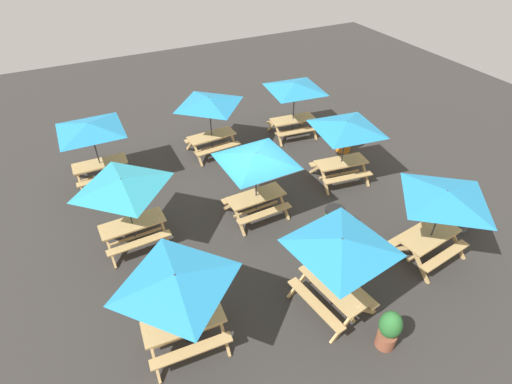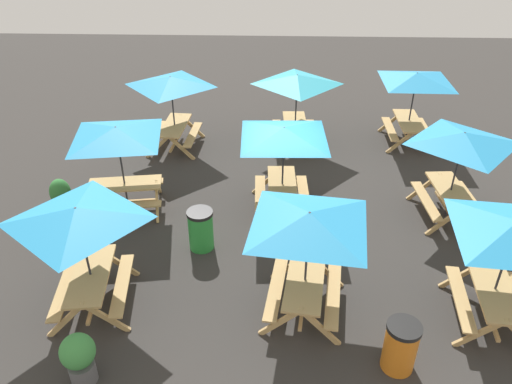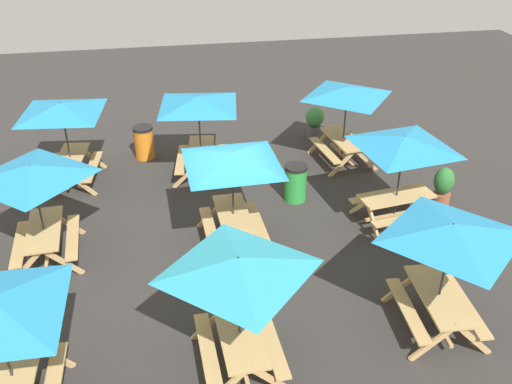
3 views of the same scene
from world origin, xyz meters
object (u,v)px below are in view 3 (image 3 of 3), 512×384
Objects in this scene: picnic_table_1 at (232,165)px; picnic_table_5 at (403,149)px; picnic_table_0 at (62,114)px; picnic_table_6 at (198,107)px; potted_plant_0 at (443,187)px; trash_bin_green at (296,183)px; picnic_table_3 at (33,178)px; picnic_table_2 at (347,97)px; picnic_table_8 at (238,273)px; potted_plant_1 at (315,121)px; trash_bin_orange at (144,142)px; picnic_table_4 at (451,239)px.

picnic_table_5 is (0.13, -3.94, 0.00)m from picnic_table_1.
picnic_table_0 is 1.00× the size of picnic_table_6.
picnic_table_0 is 5.34m from picnic_table_1.
picnic_table_0 reaches higher than potted_plant_0.
picnic_table_0 reaches higher than trash_bin_green.
potted_plant_0 is at bearing -91.03° from picnic_table_3.
picnic_table_0 is 1.00× the size of picnic_table_5.
picnic_table_2 is 8.52m from picnic_table_3.
picnic_table_8 is at bearing 156.82° from trash_bin_green.
potted_plant_1 is (1.79, -3.76, -1.42)m from picnic_table_6.
picnic_table_3 and picnic_table_8 have the same top height.
potted_plant_1 is at bearing -24.98° from picnic_table_8.
trash_bin_orange is at bearing -52.25° from picnic_table_0.
picnic_table_0 and picnic_table_2 have the same top height.
trash_bin_orange is at bearing -47.11° from picnic_table_5.
picnic_table_8 is (-7.21, 4.15, 0.00)m from picnic_table_2.
picnic_table_6 is 2.52× the size of potted_plant_0.
picnic_table_4 is 2.10× the size of potted_plant_0.
potted_plant_1 is at bearing 3.28° from picnic_table_4.
picnic_table_3 is at bearing 86.11° from picnic_table_1.
potted_plant_1 is (8.71, -0.06, -1.42)m from picnic_table_4.
picnic_table_3 is 2.31× the size of potted_plant_1.
potted_plant_0 reaches higher than trash_bin_green.
picnic_table_0 is 8.59m from picnic_table_5.
picnic_table_8 is at bearing 98.06° from picnic_table_4.
picnic_table_1 is at bearing -126.52° from picnic_table_0.
picnic_table_5 is 2.76× the size of potted_plant_1.
picnic_table_4 is at bearing 169.43° from picnic_table_2.
picnic_table_1 is 1.21× the size of picnic_table_4.
picnic_table_6 is 2.77× the size of potted_plant_1.
trash_bin_green is at bearing -50.38° from picnic_table_1.
trash_bin_green is at bearing -102.81° from picnic_table_0.
picnic_table_2 is 2.38× the size of trash_bin_orange.
potted_plant_1 is (0.48, -5.32, 0.07)m from trash_bin_orange.
picnic_table_1 is at bearing -8.86° from picnic_table_8.
picnic_table_0 is 1.20× the size of picnic_table_2.
picnic_table_0 is 1.20× the size of picnic_table_8.
picnic_table_3 is at bearing 41.58° from picnic_table_8.
potted_plant_0 is (-2.91, -5.79, -1.40)m from picnic_table_6.
picnic_table_6 is at bearing 115.48° from potted_plant_1.
potted_plant_0 is (4.31, -5.82, -1.40)m from picnic_table_8.
picnic_table_1 is at bearing -157.89° from trash_bin_orange.
picnic_table_0 is 7.62m from picnic_table_2.
picnic_table_0 is 1.20× the size of picnic_table_3.
picnic_table_2 is at bearing -32.02° from picnic_table_8.
picnic_table_4 is 7.85m from picnic_table_6.
picnic_table_0 is 2.73m from trash_bin_orange.
picnic_table_4 and picnic_table_5 have the same top height.
picnic_table_0 and picnic_table_8 have the same top height.
potted_plant_0 is (-4.22, -7.34, 0.09)m from trash_bin_orange.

